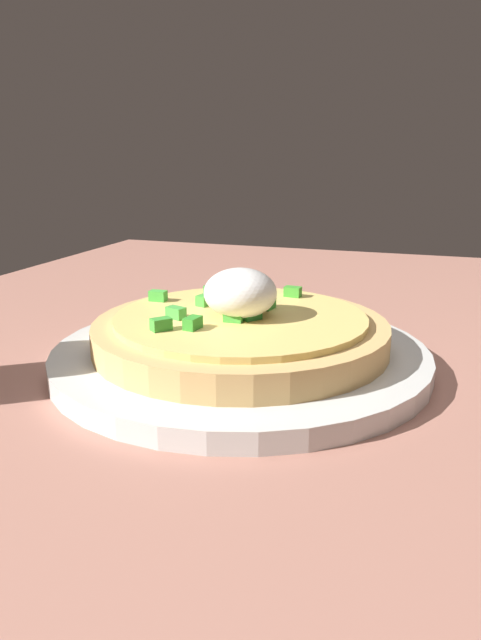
# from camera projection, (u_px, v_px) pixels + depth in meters

# --- Properties ---
(dining_table) EXTENTS (1.15, 0.81, 0.03)m
(dining_table) POSITION_uv_depth(u_px,v_px,m) (247.00, 420.00, 0.38)
(dining_table) COLOR #A56E5E
(dining_table) RESTS_ON ground
(plate) EXTENTS (0.27, 0.27, 0.01)m
(plate) POSITION_uv_depth(u_px,v_px,m) (240.00, 356.00, 0.43)
(plate) COLOR silver
(plate) RESTS_ON dining_table
(pizza) EXTENTS (0.21, 0.21, 0.06)m
(pizza) POSITION_uv_depth(u_px,v_px,m) (240.00, 328.00, 0.42)
(pizza) COLOR tan
(pizza) RESTS_ON plate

